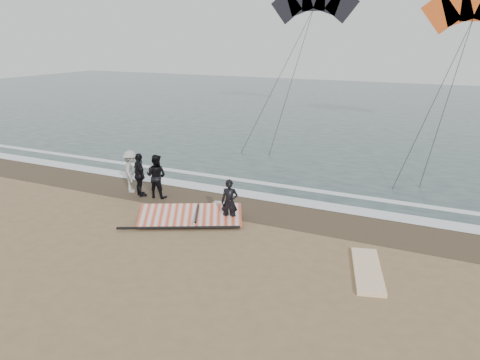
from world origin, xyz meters
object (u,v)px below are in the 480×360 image
Objects in this scene: man_main at (230,202)px; board_white at (367,270)px; board_cream at (210,214)px; sail_rig at (191,216)px.

board_white is (5.22, -1.50, -0.78)m from man_main.
board_white is at bearing -22.25° from board_cream.
board_cream is at bearing 139.92° from man_main.
board_cream is at bearing 69.29° from sail_rig.
board_cream is at bearing 146.76° from board_white.
man_main is 0.42× the size of sail_rig.
board_cream is (-1.07, 0.44, -0.78)m from man_main.
board_white reaches higher than board_cream.
board_cream is 0.93m from sail_rig.
man_main is 5.49m from board_white.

